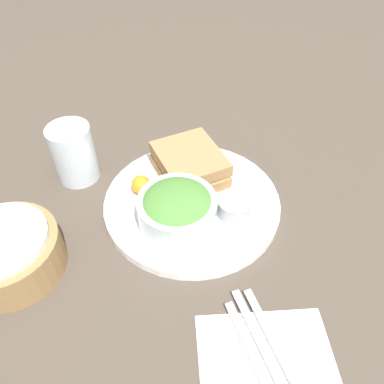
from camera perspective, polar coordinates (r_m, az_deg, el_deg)
The scene contains 12 objects.
ground_plane at distance 0.72m, azimuth 0.00°, elevation -2.09°, with size 4.00×4.00×0.00m, color #4C4238.
plate at distance 0.71m, azimuth 0.00°, elevation -1.62°, with size 0.33×0.33×0.02m, color white.
sandwich at distance 0.74m, azimuth -0.70°, elevation 4.17°, with size 0.17×0.16×0.06m.
salad_bowl at distance 0.64m, azimuth -2.26°, elevation -2.58°, with size 0.14×0.14×0.07m.
dressing_cup at distance 0.68m, azimuth 6.47°, elevation -2.25°, with size 0.06×0.06×0.03m, color #99999E.
orange_wedge at distance 0.72m, azimuth -7.78°, elevation 1.09°, with size 0.04×0.04×0.04m, color orange.
drink_glass at distance 0.78m, azimuth -17.57°, elevation 5.64°, with size 0.08×0.08×0.12m, color silver.
bread_basket at distance 0.67m, azimuth -26.31°, elevation -8.31°, with size 0.17×0.17×0.08m.
napkin at distance 0.57m, azimuth 11.21°, elevation -23.43°, with size 0.13×0.19×0.00m, color white.
fork at distance 0.57m, azimuth 12.99°, elevation -22.56°, with size 0.20×0.01×0.01m, color silver.
knife at distance 0.57m, azimuth 11.28°, elevation -23.26°, with size 0.21×0.01×0.01m, color silver.
spoon at distance 0.56m, azimuth 9.53°, elevation -23.96°, with size 0.18×0.01×0.01m, color silver.
Camera 1 is at (-0.49, 0.03, 0.53)m, focal length 35.00 mm.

